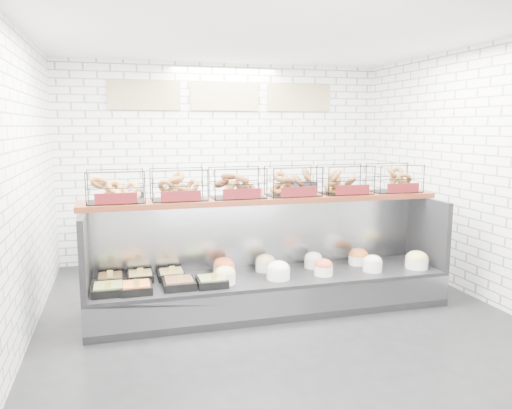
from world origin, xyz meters
name	(u,v)px	position (x,y,z in m)	size (l,w,h in m)	color
ground	(279,318)	(0.00, 0.00, 0.00)	(5.50, 5.50, 0.00)	black
room_shell	(264,126)	(0.00, 0.60, 2.06)	(5.02, 5.51, 3.01)	white
display_case	(269,280)	(-0.01, 0.34, 0.33)	(4.00, 0.90, 1.20)	black
bagel_shelf	(266,185)	(0.00, 0.52, 1.39)	(4.10, 0.50, 0.40)	#511F11
prep_counter	(229,231)	(-0.01, 2.43, 0.47)	(4.00, 0.60, 1.20)	#93969B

